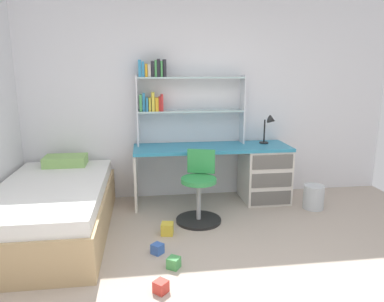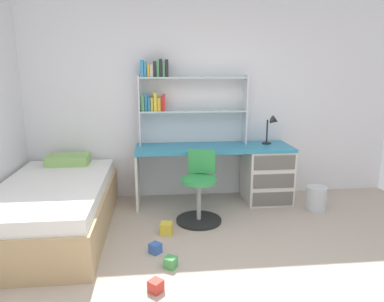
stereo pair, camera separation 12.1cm
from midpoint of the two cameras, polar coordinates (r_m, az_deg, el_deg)
name	(u,v)px [view 1 (the left image)]	position (r m, az deg, el deg)	size (l,w,h in m)	color
room_shell	(86,105)	(3.46, -17.57, 7.10)	(5.44, 6.06, 2.78)	silver
desk	(251,170)	(4.76, 8.74, -3.01)	(1.99, 0.61, 0.75)	teal
bookshelf_hutch	(174,94)	(4.60, -3.74, 9.12)	(1.40, 0.22, 1.09)	silver
desk_lamp	(270,125)	(4.77, 11.67, 4.15)	(0.20, 0.17, 0.38)	black
swivel_chair	(199,194)	(4.09, 0.28, -6.87)	(0.52, 0.52, 0.81)	black
bed_platform	(53,209)	(4.09, -22.18, -8.60)	(1.12, 2.04, 0.67)	tan
waste_bin	(314,197)	(4.73, 18.20, -7.01)	(0.25, 0.25, 0.30)	silver
toy_block_blue_1	(157,249)	(3.52, -6.58, -15.29)	(0.10, 0.10, 0.10)	#3860B7
toy_block_yellow_2	(167,229)	(3.87, -4.90, -12.30)	(0.13, 0.13, 0.13)	gold
toy_block_red_3	(161,287)	(2.99, -6.24, -20.79)	(0.10, 0.10, 0.10)	red
toy_block_green_4	(174,263)	(3.28, -4.05, -17.42)	(0.10, 0.10, 0.10)	#479E51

